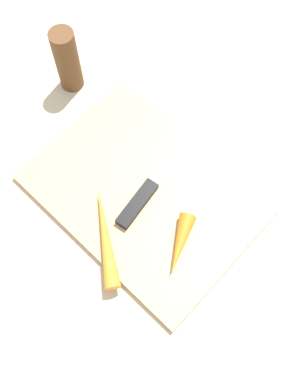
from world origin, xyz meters
name	(u,v)px	position (x,y,z in m)	size (l,w,h in m)	color
ground_plane	(144,195)	(0.00, 0.00, 0.00)	(1.40, 1.40, 0.00)	#C6B793
cutting_board	(144,193)	(0.00, 0.00, 0.01)	(0.36, 0.26, 0.01)	tan
knife	(142,198)	(-0.01, 0.01, 0.02)	(0.05, 0.20, 0.01)	#B7B7BC
carrot_long	(105,236)	(-0.01, 0.10, 0.02)	(0.02, 0.02, 0.16)	orange
carrot_short	(180,244)	(-0.10, 0.03, 0.03)	(0.03, 0.03, 0.09)	orange
pepper_grinder	(67,60)	(0.25, -0.07, 0.06)	(0.04, 0.04, 0.13)	brown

